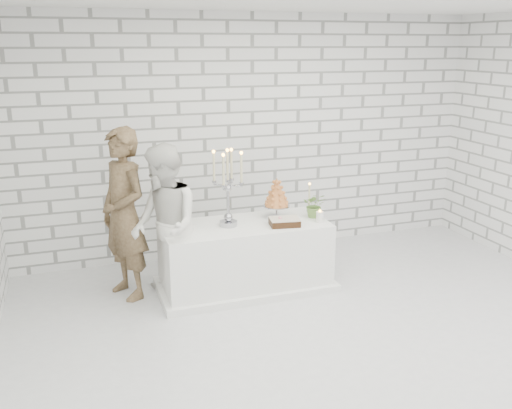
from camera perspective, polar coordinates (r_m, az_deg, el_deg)
name	(u,v)px	position (r m, az deg, el deg)	size (l,w,h in m)	color
ground	(338,338)	(5.37, 8.37, -13.36)	(6.00, 5.00, 0.01)	silver
wall_back	(252,136)	(7.07, -0.37, 6.99)	(6.00, 0.01, 3.00)	white
cake_table	(245,256)	(6.16, -1.13, -5.32)	(1.80, 0.80, 0.75)	white
groom	(124,214)	(5.97, -13.34, -0.98)	(0.67, 0.44, 1.83)	#463320
bride	(165,226)	(5.74, -9.34, -2.22)	(0.82, 0.64, 1.68)	white
candelabra	(228,188)	(5.86, -2.90, 1.71)	(0.34, 0.34, 0.84)	#9B9BA5
croquembouche	(277,198)	(6.18, 2.12, 0.67)	(0.30, 0.30, 0.46)	#AF5B25
chocolate_cake	(285,222)	(5.97, 2.94, -1.79)	(0.31, 0.22, 0.08)	black
pillar_candle	(320,217)	(6.11, 6.55, -1.28)	(0.08, 0.08, 0.12)	white
extra_taper	(309,198)	(6.46, 5.47, 0.66)	(0.06, 0.06, 0.32)	#C5BD91
flowers	(315,205)	(6.26, 6.03, -0.06)	(0.25, 0.22, 0.28)	#47652C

